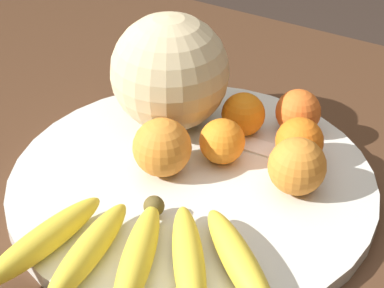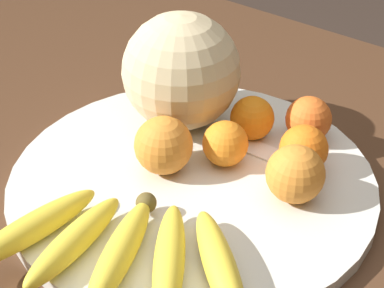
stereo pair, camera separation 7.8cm
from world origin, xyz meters
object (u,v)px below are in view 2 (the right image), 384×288
melon (181,71)px  orange_top_small (252,118)px  fruit_bowl (192,181)px  orange_back_right (304,149)px  produce_tag (271,155)px  orange_front_left (164,145)px  orange_mid_center (295,174)px  banana_bunch (124,248)px  kitchen_table (146,237)px  orange_front_right (225,144)px  orange_back_left (309,119)px

melon → orange_top_small: 0.12m
fruit_bowl → orange_back_right: (0.10, 0.10, 0.04)m
melon → produce_tag: bearing=3.8°
orange_front_left → orange_back_right: orange_front_left is taller
produce_tag → orange_back_right: bearing=-3.0°
orange_mid_center → orange_back_right: size_ratio=1.14×
banana_bunch → orange_mid_center: size_ratio=4.17×
orange_back_right → kitchen_table: bearing=-135.4°
kitchen_table → orange_top_small: bearing=71.9°
fruit_bowl → orange_front_right: orange_front_right is taller
orange_front_left → orange_mid_center: 0.17m
orange_front_right → orange_mid_center: orange_mid_center is taller
banana_bunch → orange_front_right: bearing=162.9°
orange_mid_center → orange_front_right: bearing=176.9°
fruit_bowl → orange_front_right: size_ratio=7.79×
orange_front_right → produce_tag: (0.04, 0.05, -0.03)m
fruit_bowl → melon: melon is taller
orange_front_right → orange_top_small: bearing=95.5°
orange_mid_center → orange_back_left: 0.13m
kitchen_table → melon: size_ratio=10.32×
fruit_bowl → produce_tag: (0.06, 0.10, 0.01)m
orange_back_left → orange_mid_center: bearing=-66.9°
orange_front_left → kitchen_table: bearing=-104.1°
orange_front_left → orange_mid_center: bearing=18.9°
banana_bunch → kitchen_table: bearing=-167.9°
produce_tag → melon: bearing=-179.2°
kitchen_table → orange_back_right: bearing=44.6°
orange_mid_center → fruit_bowl: bearing=-160.2°
fruit_bowl → orange_mid_center: 0.14m
kitchen_table → orange_mid_center: orange_mid_center is taller
orange_top_small → banana_bunch: bearing=-84.5°
melon → orange_back_right: 0.20m
melon → orange_mid_center: size_ratio=2.28×
kitchen_table → banana_bunch: size_ratio=5.64×
orange_back_left → orange_front_left: bearing=-121.6°
banana_bunch → orange_back_left: size_ratio=4.75×
kitchen_table → orange_mid_center: 0.23m
fruit_bowl → banana_bunch: bearing=-77.6°
orange_back_left → orange_top_small: (-0.06, -0.04, -0.00)m
fruit_bowl → orange_back_right: orange_back_right is taller
orange_front_right → orange_top_small: 0.07m
kitchen_table → melon: 0.23m
orange_mid_center → orange_top_small: 0.14m
kitchen_table → orange_front_left: size_ratio=22.45×
fruit_bowl → produce_tag: 0.11m
melon → banana_bunch: size_ratio=0.55×
banana_bunch → orange_mid_center: bearing=134.5°
melon → orange_front_left: size_ratio=2.18×
banana_bunch → produce_tag: (0.02, 0.26, -0.02)m
banana_bunch → orange_back_right: size_ratio=4.77×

